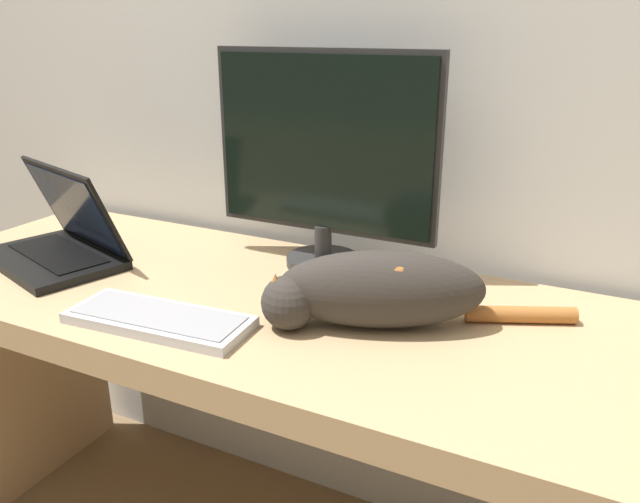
{
  "coord_description": "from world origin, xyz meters",
  "views": [
    {
      "loc": [
        0.61,
        -0.69,
        1.3
      ],
      "look_at": [
        0.12,
        0.29,
        0.9
      ],
      "focal_mm": 35.0,
      "sensor_mm": 36.0,
      "label": 1
    }
  ],
  "objects": [
    {
      "name": "desk",
      "position": [
        0.0,
        0.32,
        0.62
      ],
      "size": [
        1.78,
        0.65,
        0.77
      ],
      "color": "tan",
      "rests_on": "ground_plane"
    },
    {
      "name": "cat",
      "position": [
        0.23,
        0.3,
        0.84
      ],
      "size": [
        0.54,
        0.33,
        0.15
      ],
      "rotation": [
        0.0,
        0.0,
        0.42
      ],
      "color": "#332D28",
      "rests_on": "desk"
    },
    {
      "name": "monitor",
      "position": [
        0.01,
        0.54,
        1.03
      ],
      "size": [
        0.53,
        0.17,
        0.49
      ],
      "color": "#282828",
      "rests_on": "desk"
    },
    {
      "name": "laptop",
      "position": [
        -0.56,
        0.29,
        0.82
      ],
      "size": [
        0.4,
        0.32,
        0.23
      ],
      "rotation": [
        0.0,
        0.0,
        -0.31
      ],
      "color": "black",
      "rests_on": "desk"
    },
    {
      "name": "wall_back",
      "position": [
        0.0,
        0.71,
        1.3
      ],
      "size": [
        6.4,
        0.06,
        2.6
      ],
      "color": "silver",
      "rests_on": "ground_plane"
    },
    {
      "name": "external_keyboard",
      "position": [
        -0.13,
        0.12,
        0.78
      ],
      "size": [
        0.36,
        0.16,
        0.02
      ],
      "rotation": [
        0.0,
        0.0,
        0.07
      ],
      "color": "#BCBCC1",
      "rests_on": "desk"
    }
  ]
}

